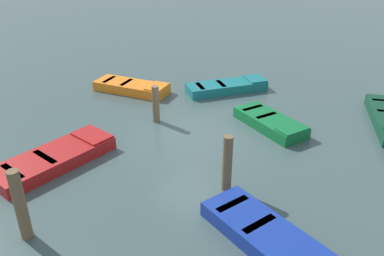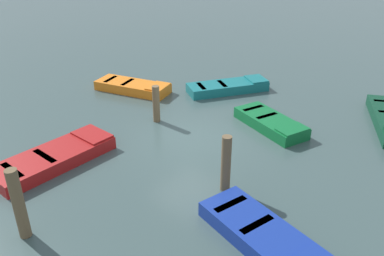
{
  "view_description": "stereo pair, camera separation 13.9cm",
  "coord_description": "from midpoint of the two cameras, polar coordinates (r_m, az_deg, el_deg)",
  "views": [
    {
      "loc": [
        -9.16,
        -8.15,
        6.61
      ],
      "look_at": [
        0.0,
        0.0,
        0.35
      ],
      "focal_mm": 37.26,
      "sensor_mm": 36.0,
      "label": 1
    },
    {
      "loc": [
        -9.07,
        -8.25,
        6.61
      ],
      "look_at": [
        0.0,
        0.0,
        0.35
      ],
      "focal_mm": 37.26,
      "sensor_mm": 36.0,
      "label": 2
    }
  ],
  "objects": [
    {
      "name": "mooring_piling_far_left",
      "position": [
        10.04,
        -23.73,
        -10.11
      ],
      "size": [
        0.28,
        0.28,
        1.85
      ],
      "primitive_type": "cylinder",
      "color": "brown",
      "rests_on": "ground_plane"
    },
    {
      "name": "mooring_piling_near_left",
      "position": [
        14.81,
        -5.48,
        3.42
      ],
      "size": [
        0.26,
        0.26,
        1.41
      ],
      "primitive_type": "cylinder",
      "color": "brown",
      "rests_on": "ground_plane"
    },
    {
      "name": "rowboat_green",
      "position": [
        14.74,
        10.88,
        0.83
      ],
      "size": [
        1.97,
        3.09,
        0.46
      ],
      "rotation": [
        0.0,
        0.0,
        4.41
      ],
      "color": "#0F602D",
      "rests_on": "ground_plane"
    },
    {
      "name": "rowboat_teal",
      "position": [
        17.84,
        4.82,
        5.94
      ],
      "size": [
        3.64,
        2.74,
        0.46
      ],
      "rotation": [
        0.0,
        0.0,
        5.76
      ],
      "color": "#14666B",
      "rests_on": "ground_plane"
    },
    {
      "name": "ground_plane",
      "position": [
        13.93,
        -0.29,
        -1.28
      ],
      "size": [
        80.0,
        80.0,
        0.0
      ],
      "primitive_type": "plane",
      "color": "#384C4C"
    },
    {
      "name": "rowboat_red",
      "position": [
        13.03,
        -19.32,
        -4.03
      ],
      "size": [
        3.78,
        1.51,
        0.46
      ],
      "rotation": [
        0.0,
        0.0,
        0.03
      ],
      "color": "maroon",
      "rests_on": "ground_plane"
    },
    {
      "name": "rowboat_orange",
      "position": [
        17.93,
        -8.8,
        5.83
      ],
      "size": [
        2.15,
        3.52,
        0.46
      ],
      "rotation": [
        0.0,
        0.0,
        5.03
      ],
      "color": "orange",
      "rests_on": "ground_plane"
    },
    {
      "name": "mooring_piling_mid_right",
      "position": [
        10.89,
        4.69,
        -5.07
      ],
      "size": [
        0.27,
        0.27,
        1.67
      ],
      "primitive_type": "cylinder",
      "color": "brown",
      "rests_on": "ground_plane"
    },
    {
      "name": "rowboat_blue",
      "position": [
        9.64,
        10.32,
        -15.03
      ],
      "size": [
        1.92,
        3.58,
        0.46
      ],
      "rotation": [
        0.0,
        0.0,
        4.5
      ],
      "color": "navy",
      "rests_on": "ground_plane"
    }
  ]
}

